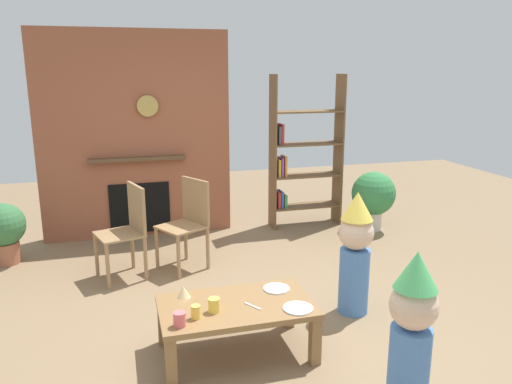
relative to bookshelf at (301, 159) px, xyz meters
name	(u,v)px	position (x,y,z in m)	size (l,w,h in m)	color
ground_plane	(251,328)	(-1.30, -2.40, -0.87)	(12.00, 12.00, 0.00)	#846B4C
brick_fireplace_feature	(136,136)	(-1.99, 0.20, 0.32)	(2.20, 0.28, 2.40)	#935138
bookshelf	(301,159)	(0.00, 0.00, 0.00)	(0.90, 0.28, 1.90)	brown
coffee_table	(236,312)	(-1.49, -2.71, -0.55)	(1.06, 0.62, 0.38)	olive
paper_cup_near_left	(214,305)	(-1.65, -2.78, -0.44)	(0.08, 0.08, 0.10)	#F2CC4C
paper_cup_near_right	(180,319)	(-1.90, -2.91, -0.44)	(0.08, 0.08, 0.09)	#E5666B
paper_cup_center	(196,312)	(-1.79, -2.84, -0.44)	(0.06, 0.06, 0.09)	#F2CC4C
paper_plate_front	(276,289)	(-1.14, -2.56, -0.48)	(0.20, 0.20, 0.01)	white
paper_plate_rear	(298,308)	(-1.10, -2.89, -0.48)	(0.21, 0.21, 0.01)	white
birthday_cake_slice	(184,292)	(-1.82, -2.50, -0.44)	(0.10, 0.10, 0.09)	#EAC68C
table_fork	(253,306)	(-1.39, -2.77, -0.48)	(0.15, 0.02, 0.01)	silver
child_with_cone_hat	(412,329)	(-0.66, -3.57, -0.34)	(0.28, 0.28, 1.00)	#4C7FC6
child_in_pink	(355,250)	(-0.41, -2.35, -0.33)	(0.28, 0.28, 1.02)	#4C7FC6
dining_chair_left	(128,226)	(-2.16, -1.10, -0.36)	(0.50, 0.50, 0.90)	#9E7A51
dining_chair_middle	(189,218)	(-1.57, -1.01, -0.36)	(0.55, 0.55, 0.90)	#9E7A51
potted_plant_tall	(373,195)	(0.80, -0.43, -0.43)	(0.54, 0.54, 0.74)	beige
potted_plant_short	(3,229)	(-3.38, -0.41, -0.50)	(0.44, 0.44, 0.64)	#9E5B42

